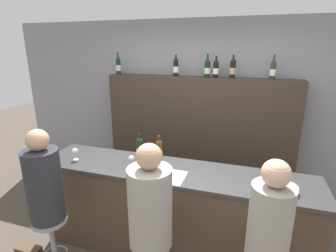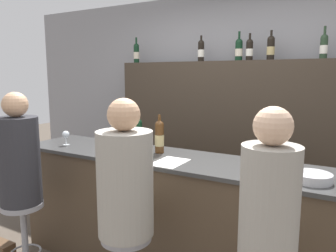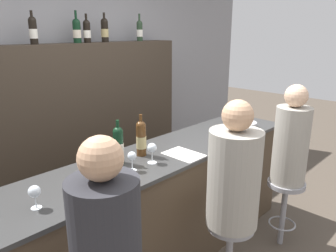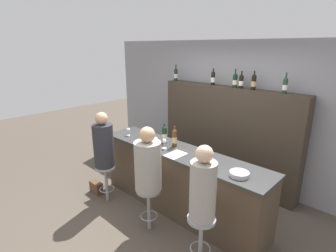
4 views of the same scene
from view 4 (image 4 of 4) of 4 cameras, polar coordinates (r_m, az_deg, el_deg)
The scene contains 24 objects.
ground_plane at distance 4.22m, azimuth -0.53°, elevation -19.13°, with size 16.00×16.00×0.00m, color #4C4238.
wall_back at distance 5.03m, azimuth 14.15°, elevation 2.83°, with size 6.40×0.05×2.60m.
bar_counter at distance 4.13m, azimuth 2.35°, elevation -11.75°, with size 2.88×0.63×1.00m.
back_bar_cabinet at distance 4.95m, azimuth 12.51°, elevation -2.08°, with size 2.70×0.28×1.80m.
wine_bottle_counter_0 at distance 4.16m, azimuth -0.81°, elevation -1.86°, with size 0.08×0.08×0.33m.
wine_bottle_counter_1 at distance 4.02m, azimuth 1.42°, elevation -2.57°, with size 0.08×0.08×0.33m.
wine_bottle_backbar_0 at distance 5.47m, azimuth 1.72°, elevation 11.19°, with size 0.07×0.07×0.32m.
wine_bottle_backbar_1 at distance 4.91m, azimuth 9.77°, elevation 10.25°, with size 0.07×0.07×0.30m.
wine_bottle_backbar_2 at distance 4.67m, azimuth 14.38°, elevation 9.59°, with size 0.08×0.08×0.31m.
wine_bottle_backbar_3 at distance 4.62m, azimuth 15.64°, elevation 9.35°, with size 0.08×0.08×0.29m.
wine_bottle_backbar_4 at distance 4.52m, azimuth 18.16°, elevation 9.11°, with size 0.08×0.08×0.30m.
wine_bottle_backbar_5 at distance 4.33m, azimuth 24.14°, elevation 8.08°, with size 0.07×0.07×0.31m.
wine_glass_0 at distance 4.57m, azimuth -8.63°, elevation -0.90°, with size 0.07×0.07×0.13m.
wine_glass_1 at distance 4.08m, azimuth -2.70°, elevation -2.88°, with size 0.06×0.06×0.14m.
wine_glass_2 at distance 3.95m, azimuth -0.80°, elevation -3.41°, with size 0.07×0.07×0.15m.
metal_bowl at distance 3.29m, azimuth 15.26°, elevation -10.04°, with size 0.23×0.23×0.05m.
tasting_menu at distance 3.77m, azimuth 1.65°, elevation -6.22°, with size 0.21×0.30×0.00m.
bar_stool_left at distance 4.47m, azimuth -13.40°, elevation -10.10°, with size 0.33×0.33×0.63m.
guest_seated_left at distance 4.25m, azimuth -13.89°, elevation -3.64°, with size 0.32×0.32×0.89m.
bar_stool_middle at distance 3.74m, azimuth -4.23°, elevation -15.45°, with size 0.33×0.33×0.63m.
guest_seated_middle at distance 3.48m, azimuth -4.41°, elevation -8.13°, with size 0.36×0.36×0.88m.
bar_stool_right at distance 3.25m, azimuth 7.23°, elevation -21.25°, with size 0.33×0.33×0.63m.
guest_seated_right at distance 2.95m, azimuth 7.62°, elevation -13.05°, with size 0.29×0.29×0.87m.
handbag at distance 4.91m, azimuth -15.35°, elevation -12.74°, with size 0.26×0.12×0.20m.
Camera 4 is at (2.38, -2.44, 2.49)m, focal length 28.00 mm.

